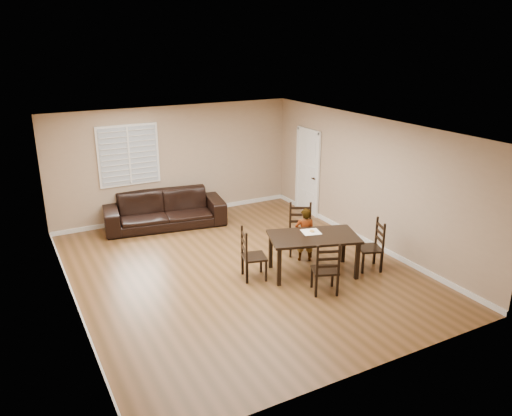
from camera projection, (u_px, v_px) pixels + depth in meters
The scene contains 11 objects.
ground at pixel (240, 270), 9.49m from camera, with size 7.00×7.00×0.00m, color brown.
room at pixel (237, 176), 9.07m from camera, with size 6.04×7.04×2.72m.
dining_table at pixel (313, 240), 9.16m from camera, with size 1.81×1.36×0.76m.
chair_near at pixel (300, 230), 10.19m from camera, with size 0.62×0.61×1.04m.
chair_far at pixel (327, 272), 8.45m from camera, with size 0.55×0.53×0.95m.
chair_left at pixel (248, 256), 9.03m from camera, with size 0.51×0.53×0.97m.
chair_right at pixel (376, 247), 9.43m from camera, with size 0.54×0.56×0.98m.
child at pixel (305, 235), 9.75m from camera, with size 0.40×0.26×1.09m, color gray.
napkin at pixel (311, 232), 9.30m from camera, with size 0.33×0.33×0.00m, color silver.
donut at pixel (312, 231), 9.30m from camera, with size 0.10×0.10×0.03m.
sofa at pixel (165, 210), 11.59m from camera, with size 2.73×1.07×0.80m, color black.
Camera 1 is at (-3.78, -7.72, 4.20)m, focal length 35.00 mm.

